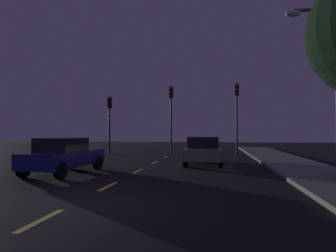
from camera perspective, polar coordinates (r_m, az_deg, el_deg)
ground_plane at (r=14.22m, az=-5.15°, el=-8.35°), size 80.00×80.00×0.00m
sidewalk_curb_right at (r=14.37m, az=25.58°, el=-7.86°), size 3.00×40.00×0.15m
lane_stripe_nearest at (r=6.71m, az=-23.27°, el=-16.34°), size 0.16×1.60×0.01m
lane_stripe_second at (r=10.06m, az=-11.40°, el=-11.28°), size 0.16×1.60×0.01m
lane_stripe_third at (r=13.64m, az=-5.77°, el=-8.63°), size 0.16×1.60×0.01m
lane_stripe_fourth at (r=17.32m, az=-2.54°, el=-7.06°), size 0.16×1.60×0.01m
lane_stripe_fifth at (r=21.04m, az=-0.46°, el=-6.02°), size 0.16×1.60×0.01m
traffic_signal_left at (r=24.58m, az=-11.22°, el=2.29°), size 0.32×0.38×4.63m
traffic_signal_center at (r=23.35m, az=0.60°, el=3.63°), size 0.32×0.38×5.38m
traffic_signal_right at (r=23.17m, az=13.13°, el=3.85°), size 0.32×0.38×5.48m
car_stopped_ahead at (r=16.67m, az=6.75°, el=-4.65°), size 2.09×4.64×1.52m
car_adjacent_lane at (r=13.52m, az=-19.47°, el=-5.37°), size 2.14×4.25×1.53m
street_lamp_right at (r=12.20m, az=28.55°, el=8.83°), size 1.87×0.36×6.32m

